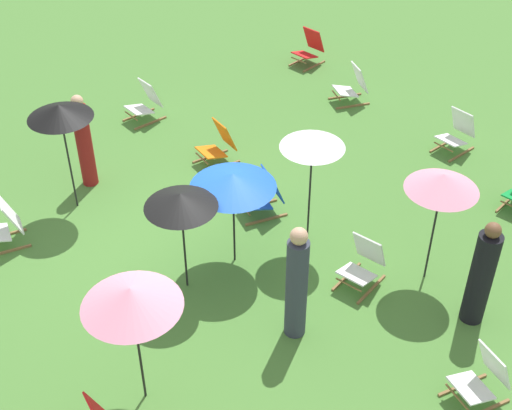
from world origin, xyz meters
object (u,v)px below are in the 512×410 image
object	(u,v)px
deckchair_1	(363,264)
umbrella_2	(131,297)
deckchair_10	(352,86)
deckchair_4	(4,225)
deckchair_12	(145,103)
deckchair_0	(457,133)
umbrella_5	(233,181)
deckchair_8	(264,195)
deckchair_11	(482,378)
deckchair_2	(218,145)
umbrella_4	(313,141)
person_2	(297,285)
person_0	(84,143)
deckchair_7	(309,49)
umbrella_1	(181,201)
umbrella_0	(60,112)
person_1	(481,276)
umbrella_3	(443,182)

from	to	relation	value
deckchair_1	umbrella_2	xyz separation A→B (m)	(0.05, -3.64, 1.37)
deckchair_1	deckchair_10	distance (m)	5.56
deckchair_4	umbrella_2	bearing A→B (deg)	16.43
deckchair_12	umbrella_2	xyz separation A→B (m)	(6.19, -3.19, 1.37)
deckchair_0	umbrella_5	distance (m)	5.32
deckchair_8	umbrella_5	size ratio (longest dim) A/B	0.52
deckchair_11	umbrella_2	bearing A→B (deg)	-115.94
deckchair_4	deckchair_10	bearing A→B (deg)	103.35
deckchair_4	deckchair_2	bearing A→B (deg)	101.24
umbrella_4	deckchair_2	bearing A→B (deg)	179.58
umbrella_2	deckchair_4	bearing A→B (deg)	-173.26
deckchair_2	deckchair_4	size ratio (longest dim) A/B	1.00
deckchair_12	umbrella_2	world-z (taller)	umbrella_2
deckchair_4	deckchair_11	distance (m)	7.42
deckchair_2	person_2	distance (m)	4.44
deckchair_11	person_0	xyz separation A→B (m)	(-7.12, -2.15, 0.48)
deckchair_10	deckchair_12	world-z (taller)	same
deckchair_2	deckchair_1	bearing A→B (deg)	1.20
umbrella_2	deckchair_2	bearing A→B (deg)	138.33
deckchair_7	umbrella_1	world-z (taller)	umbrella_1
deckchair_0	person_0	distance (m)	6.86
deckchair_0	umbrella_0	world-z (taller)	umbrella_0
umbrella_4	deckchair_10	bearing A→B (deg)	131.19
umbrella_0	person_0	bearing A→B (deg)	137.06
umbrella_2	person_1	world-z (taller)	umbrella_2
deckchair_12	person_2	size ratio (longest dim) A/B	0.45
deckchair_4	person_1	world-z (taller)	person_1
deckchair_11	umbrella_3	size ratio (longest dim) A/B	0.44
deckchair_7	umbrella_5	world-z (taller)	umbrella_5
umbrella_0	umbrella_5	xyz separation A→B (m)	(2.68, 1.49, -0.34)
umbrella_1	umbrella_2	xyz separation A→B (m)	(1.46, -1.44, 0.16)
deckchair_10	umbrella_2	size ratio (longest dim) A/B	0.46
umbrella_3	person_1	distance (m)	1.37
deckchair_10	person_0	bearing A→B (deg)	-76.06
deckchair_0	umbrella_1	bearing A→B (deg)	-92.31
deckchair_1	person_0	distance (m)	5.24
person_1	person_0	bearing A→B (deg)	30.95
deckchair_8	umbrella_2	bearing A→B (deg)	-44.77
deckchair_10	umbrella_1	distance (m)	6.50
deckchair_12	umbrella_4	bearing A→B (deg)	-2.04
deckchair_11	umbrella_1	bearing A→B (deg)	-143.63
person_2	umbrella_3	bearing A→B (deg)	-37.54
deckchair_4	umbrella_5	xyz separation A→B (m)	(2.36, 2.80, 1.14)
deckchair_4	umbrella_1	bearing A→B (deg)	47.55
deckchair_0	umbrella_3	distance (m)	4.00
deckchair_2	umbrella_2	xyz separation A→B (m)	(4.02, -3.58, 1.37)
deckchair_7	umbrella_0	size ratio (longest dim) A/B	0.43
deckchair_2	deckchair_7	xyz separation A→B (m)	(-2.33, 3.90, 0.00)
deckchair_2	deckchair_7	size ratio (longest dim) A/B	0.99
deckchair_1	person_1	size ratio (longest dim) A/B	0.51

